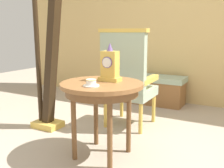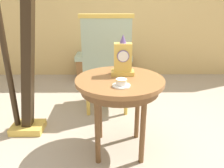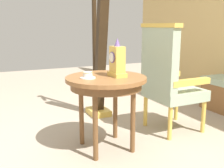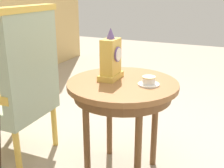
{
  "view_description": "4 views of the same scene",
  "coord_description": "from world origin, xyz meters",
  "px_view_note": "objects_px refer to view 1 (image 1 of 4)",
  "views": [
    {
      "loc": [
        1.05,
        -1.83,
        1.1
      ],
      "look_at": [
        -0.06,
        0.18,
        0.64
      ],
      "focal_mm": 41.55,
      "sensor_mm": 36.0,
      "label": 1
    },
    {
      "loc": [
        -0.16,
        -1.59,
        1.25
      ],
      "look_at": [
        -0.15,
        0.07,
        0.62
      ],
      "focal_mm": 34.65,
      "sensor_mm": 36.0,
      "label": 2
    },
    {
      "loc": [
        2.05,
        -0.9,
        1.12
      ],
      "look_at": [
        -0.18,
        0.15,
        0.58
      ],
      "focal_mm": 43.23,
      "sensor_mm": 36.0,
      "label": 3
    },
    {
      "loc": [
        -1.69,
        -0.6,
        1.25
      ],
      "look_at": [
        -0.03,
        0.15,
        0.63
      ],
      "focal_mm": 45.52,
      "sensor_mm": 36.0,
      "label": 4
    }
  ],
  "objects_px": {
    "teacup_left": "(91,83)",
    "armchair": "(127,78)",
    "mantel_clock": "(110,66)",
    "window_bench": "(155,89)",
    "harp": "(47,70)",
    "side_table": "(102,91)"
  },
  "relations": [
    {
      "from": "harp",
      "to": "window_bench",
      "type": "relative_size",
      "value": 1.84
    },
    {
      "from": "teacup_left",
      "to": "armchair",
      "type": "relative_size",
      "value": 0.12
    },
    {
      "from": "teacup_left",
      "to": "mantel_clock",
      "type": "xyz_separation_m",
      "value": [
        0.02,
        0.27,
        0.11
      ]
    },
    {
      "from": "harp",
      "to": "mantel_clock",
      "type": "bearing_deg",
      "value": -12.64
    },
    {
      "from": "side_table",
      "to": "harp",
      "type": "relative_size",
      "value": 0.42
    },
    {
      "from": "teacup_left",
      "to": "armchair",
      "type": "xyz_separation_m",
      "value": [
        -0.12,
        0.93,
        -0.11
      ]
    },
    {
      "from": "armchair",
      "to": "harp",
      "type": "bearing_deg",
      "value": -149.83
    },
    {
      "from": "side_table",
      "to": "teacup_left",
      "type": "bearing_deg",
      "value": -88.76
    },
    {
      "from": "armchair",
      "to": "teacup_left",
      "type": "bearing_deg",
      "value": -82.57
    },
    {
      "from": "window_bench",
      "to": "harp",
      "type": "bearing_deg",
      "value": -114.04
    },
    {
      "from": "teacup_left",
      "to": "mantel_clock",
      "type": "distance_m",
      "value": 0.29
    },
    {
      "from": "mantel_clock",
      "to": "window_bench",
      "type": "relative_size",
      "value": 0.36
    },
    {
      "from": "mantel_clock",
      "to": "armchair",
      "type": "relative_size",
      "value": 0.29
    },
    {
      "from": "mantel_clock",
      "to": "armchair",
      "type": "bearing_deg",
      "value": 102.28
    },
    {
      "from": "window_bench",
      "to": "side_table",
      "type": "bearing_deg",
      "value": -84.52
    },
    {
      "from": "armchair",
      "to": "window_bench",
      "type": "bearing_deg",
      "value": 93.26
    },
    {
      "from": "mantel_clock",
      "to": "harp",
      "type": "bearing_deg",
      "value": 167.36
    },
    {
      "from": "mantel_clock",
      "to": "armchair",
      "type": "height_order",
      "value": "armchair"
    },
    {
      "from": "side_table",
      "to": "window_bench",
      "type": "bearing_deg",
      "value": 95.48
    },
    {
      "from": "mantel_clock",
      "to": "window_bench",
      "type": "xyz_separation_m",
      "value": [
        -0.21,
        1.81,
        -0.59
      ]
    },
    {
      "from": "teacup_left",
      "to": "armchair",
      "type": "height_order",
      "value": "armchair"
    },
    {
      "from": "side_table",
      "to": "window_bench",
      "type": "relative_size",
      "value": 0.78
    }
  ]
}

